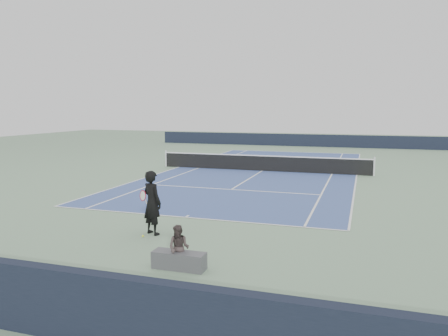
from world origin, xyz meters
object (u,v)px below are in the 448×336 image
(tennis_net, at_px, (262,163))
(spectator_bench, at_px, (179,254))
(tennis_player, at_px, (152,203))
(tennis_ball, at_px, (143,236))

(tennis_net, bearing_deg, spectator_bench, -83.86)
(tennis_player, relative_size, spectator_bench, 1.51)
(tennis_net, distance_m, spectator_bench, 16.52)
(tennis_net, height_order, tennis_ball, tennis_net)
(tennis_net, bearing_deg, tennis_player, -90.67)
(tennis_net, bearing_deg, tennis_ball, -91.17)
(tennis_net, relative_size, tennis_player, 6.62)
(tennis_net, relative_size, tennis_ball, 192.14)
(tennis_net, xyz_separation_m, spectator_bench, (1.77, -16.42, -0.14))
(tennis_net, height_order, tennis_player, tennis_player)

